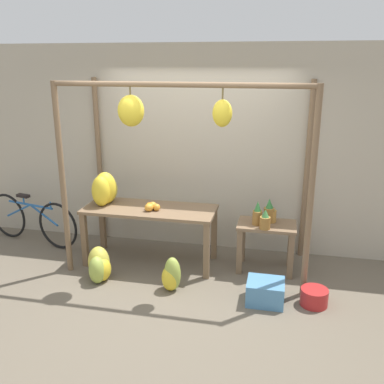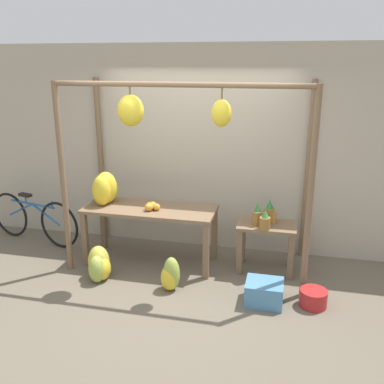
{
  "view_description": "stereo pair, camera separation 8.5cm",
  "coord_description": "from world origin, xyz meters",
  "px_view_note": "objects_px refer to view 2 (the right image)",
  "views": [
    {
      "loc": [
        1.12,
        -4.31,
        2.57
      ],
      "look_at": [
        0.06,
        0.65,
        1.01
      ],
      "focal_mm": 40.0,
      "sensor_mm": 36.0,
      "label": 1
    },
    {
      "loc": [
        1.21,
        -4.29,
        2.57
      ],
      "look_at": [
        0.06,
        0.65,
        1.01
      ],
      "focal_mm": 40.0,
      "sensor_mm": 36.0,
      "label": 2
    }
  ],
  "objects_px": {
    "banana_pile_ground_left": "(99,265)",
    "banana_pile_ground_right": "(171,276)",
    "banana_pile_on_table": "(105,189)",
    "blue_bucket": "(313,298)",
    "parked_bicycle": "(34,219)",
    "orange_pile": "(151,206)",
    "pineapple_cluster": "(266,215)",
    "fruit_crate_white": "(264,292)"
  },
  "relations": [
    {
      "from": "banana_pile_on_table",
      "to": "blue_bucket",
      "type": "bearing_deg",
      "value": -14.19
    },
    {
      "from": "pineapple_cluster",
      "to": "blue_bucket",
      "type": "height_order",
      "value": "pineapple_cluster"
    },
    {
      "from": "banana_pile_ground_left",
      "to": "banana_pile_on_table",
      "type": "bearing_deg",
      "value": 103.49
    },
    {
      "from": "banana_pile_ground_left",
      "to": "fruit_crate_white",
      "type": "relative_size",
      "value": 1.14
    },
    {
      "from": "pineapple_cluster",
      "to": "banana_pile_ground_left",
      "type": "xyz_separation_m",
      "value": [
        -1.94,
        -0.69,
        -0.56
      ]
    },
    {
      "from": "banana_pile_ground_right",
      "to": "banana_pile_ground_left",
      "type": "bearing_deg",
      "value": 176.46
    },
    {
      "from": "banana_pile_ground_left",
      "to": "blue_bucket",
      "type": "height_order",
      "value": "banana_pile_ground_left"
    },
    {
      "from": "pineapple_cluster",
      "to": "banana_pile_on_table",
      "type": "bearing_deg",
      "value": -178.65
    },
    {
      "from": "blue_bucket",
      "to": "banana_pile_ground_right",
      "type": "bearing_deg",
      "value": -179.32
    },
    {
      "from": "orange_pile",
      "to": "fruit_crate_white",
      "type": "bearing_deg",
      "value": -22.39
    },
    {
      "from": "banana_pile_on_table",
      "to": "orange_pile",
      "type": "relative_size",
      "value": 2.25
    },
    {
      "from": "banana_pile_on_table",
      "to": "blue_bucket",
      "type": "relative_size",
      "value": 1.47
    },
    {
      "from": "banana_pile_ground_left",
      "to": "banana_pile_ground_right",
      "type": "xyz_separation_m",
      "value": [
        0.92,
        -0.06,
        0.0
      ]
    },
    {
      "from": "orange_pile",
      "to": "banana_pile_ground_left",
      "type": "height_order",
      "value": "orange_pile"
    },
    {
      "from": "banana_pile_ground_left",
      "to": "blue_bucket",
      "type": "bearing_deg",
      "value": -0.86
    },
    {
      "from": "banana_pile_ground_left",
      "to": "pineapple_cluster",
      "type": "bearing_deg",
      "value": 19.57
    },
    {
      "from": "pineapple_cluster",
      "to": "banana_pile_ground_right",
      "type": "height_order",
      "value": "pineapple_cluster"
    },
    {
      "from": "banana_pile_on_table",
      "to": "parked_bicycle",
      "type": "xyz_separation_m",
      "value": [
        -1.26,
        0.21,
        -0.59
      ]
    },
    {
      "from": "banana_pile_on_table",
      "to": "pineapple_cluster",
      "type": "xyz_separation_m",
      "value": [
        2.1,
        0.05,
        -0.21
      ]
    },
    {
      "from": "orange_pile",
      "to": "pineapple_cluster",
      "type": "height_order",
      "value": "pineapple_cluster"
    },
    {
      "from": "orange_pile",
      "to": "pineapple_cluster",
      "type": "bearing_deg",
      "value": 6.68
    },
    {
      "from": "orange_pile",
      "to": "parked_bicycle",
      "type": "height_order",
      "value": "orange_pile"
    },
    {
      "from": "orange_pile",
      "to": "banana_pile_ground_left",
      "type": "bearing_deg",
      "value": -134.53
    },
    {
      "from": "blue_bucket",
      "to": "banana_pile_on_table",
      "type": "bearing_deg",
      "value": 165.81
    },
    {
      "from": "blue_bucket",
      "to": "parked_bicycle",
      "type": "relative_size",
      "value": 0.19
    },
    {
      "from": "pineapple_cluster",
      "to": "fruit_crate_white",
      "type": "relative_size",
      "value": 0.96
    },
    {
      "from": "pineapple_cluster",
      "to": "parked_bicycle",
      "type": "distance_m",
      "value": 3.38
    },
    {
      "from": "banana_pile_ground_right",
      "to": "fruit_crate_white",
      "type": "height_order",
      "value": "banana_pile_ground_right"
    },
    {
      "from": "banana_pile_on_table",
      "to": "parked_bicycle",
      "type": "distance_m",
      "value": 1.41
    },
    {
      "from": "banana_pile_ground_left",
      "to": "blue_bucket",
      "type": "xyz_separation_m",
      "value": [
        2.53,
        -0.04,
        -0.09
      ]
    },
    {
      "from": "fruit_crate_white",
      "to": "parked_bicycle",
      "type": "bearing_deg",
      "value": 164.62
    },
    {
      "from": "parked_bicycle",
      "to": "banana_pile_on_table",
      "type": "bearing_deg",
      "value": -9.4
    },
    {
      "from": "banana_pile_ground_right",
      "to": "blue_bucket",
      "type": "relative_size",
      "value": 1.38
    },
    {
      "from": "banana_pile_ground_right",
      "to": "blue_bucket",
      "type": "distance_m",
      "value": 1.61
    },
    {
      "from": "pineapple_cluster",
      "to": "parked_bicycle",
      "type": "relative_size",
      "value": 0.24
    },
    {
      "from": "banana_pile_on_table",
      "to": "parked_bicycle",
      "type": "bearing_deg",
      "value": 170.6
    },
    {
      "from": "banana_pile_on_table",
      "to": "pineapple_cluster",
      "type": "distance_m",
      "value": 2.11
    },
    {
      "from": "parked_bicycle",
      "to": "fruit_crate_white",
      "type": "bearing_deg",
      "value": -15.38
    },
    {
      "from": "banana_pile_on_table",
      "to": "banana_pile_ground_right",
      "type": "height_order",
      "value": "banana_pile_on_table"
    },
    {
      "from": "blue_bucket",
      "to": "fruit_crate_white",
      "type": "bearing_deg",
      "value": -174.25
    },
    {
      "from": "fruit_crate_white",
      "to": "banana_pile_ground_right",
      "type": "bearing_deg",
      "value": 178.2
    },
    {
      "from": "banana_pile_ground_right",
      "to": "fruit_crate_white",
      "type": "distance_m",
      "value": 1.08
    }
  ]
}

